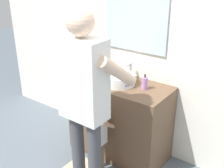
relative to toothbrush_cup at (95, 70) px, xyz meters
The scene contains 9 objects.
ground_plane 1.08m from the toothbrush_cup, 41.69° to the right, with size 14.00×14.00×0.00m, color slate.
back_wall 0.63m from the toothbrush_cup, 34.20° to the left, with size 4.40×0.10×2.70m.
vanity_cabinet 0.64m from the toothbrush_cup, ahead, with size 1.10×0.54×0.88m, color brown.
sink_basin 0.40m from the toothbrush_cup, 10.25° to the right, with size 0.34×0.34×0.11m.
faucet 0.42m from the toothbrush_cup, 19.01° to the left, with size 0.18×0.14×0.18m.
toothbrush_cup is the anchor object (origin of this frame).
soap_bottle 0.68m from the toothbrush_cup, ahead, with size 0.06×0.06×0.17m.
child_toddler 0.75m from the toothbrush_cup, 48.98° to the right, with size 0.25×0.25×0.81m.
adult_parent 0.87m from the toothbrush_cup, 56.18° to the right, with size 0.55×0.58×1.78m.
Camera 1 is at (1.57, -1.99, 2.09)m, focal length 45.03 mm.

